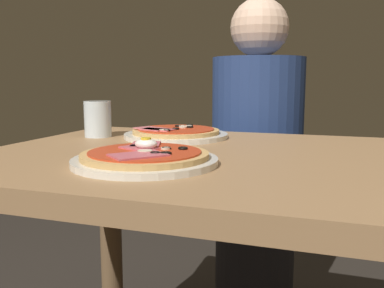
{
  "coord_description": "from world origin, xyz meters",
  "views": [
    {
      "loc": [
        0.17,
        -0.86,
        0.91
      ],
      "look_at": [
        -0.1,
        -0.08,
        0.78
      ],
      "focal_mm": 39.82,
      "sensor_mm": 36.0,
      "label": 1
    }
  ],
  "objects_px": {
    "pizza_across_left": "(176,133)",
    "water_glass_far": "(98,121)",
    "pizza_foreground": "(145,158)",
    "dining_table": "(248,214)",
    "diner_person": "(256,176)"
  },
  "relations": [
    {
      "from": "dining_table",
      "to": "pizza_across_left",
      "type": "xyz_separation_m",
      "value": [
        -0.24,
        0.2,
        0.14
      ]
    },
    {
      "from": "pizza_foreground",
      "to": "diner_person",
      "type": "xyz_separation_m",
      "value": [
        0.07,
        0.79,
        -0.2
      ]
    },
    {
      "from": "pizza_across_left",
      "to": "water_glass_far",
      "type": "height_order",
      "value": "water_glass_far"
    },
    {
      "from": "diner_person",
      "to": "pizza_foreground",
      "type": "bearing_deg",
      "value": 85.12
    },
    {
      "from": "pizza_across_left",
      "to": "diner_person",
      "type": "bearing_deg",
      "value": 71.69
    },
    {
      "from": "dining_table",
      "to": "water_glass_far",
      "type": "xyz_separation_m",
      "value": [
        -0.45,
        0.15,
        0.17
      ]
    },
    {
      "from": "pizza_across_left",
      "to": "diner_person",
      "type": "height_order",
      "value": "diner_person"
    },
    {
      "from": "pizza_across_left",
      "to": "pizza_foreground",
      "type": "bearing_deg",
      "value": -77.92
    },
    {
      "from": "pizza_across_left",
      "to": "water_glass_far",
      "type": "xyz_separation_m",
      "value": [
        -0.21,
        -0.05,
        0.03
      ]
    },
    {
      "from": "water_glass_far",
      "to": "diner_person",
      "type": "bearing_deg",
      "value": 53.89
    },
    {
      "from": "dining_table",
      "to": "diner_person",
      "type": "height_order",
      "value": "diner_person"
    },
    {
      "from": "water_glass_far",
      "to": "pizza_foreground",
      "type": "bearing_deg",
      "value": -47.1
    },
    {
      "from": "pizza_foreground",
      "to": "pizza_across_left",
      "type": "height_order",
      "value": "pizza_foreground"
    },
    {
      "from": "dining_table",
      "to": "pizza_foreground",
      "type": "relative_size",
      "value": 4.24
    },
    {
      "from": "pizza_foreground",
      "to": "water_glass_far",
      "type": "bearing_deg",
      "value": 132.9
    }
  ]
}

